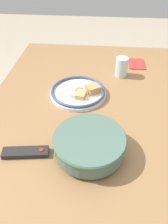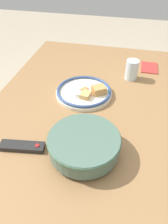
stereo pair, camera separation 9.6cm
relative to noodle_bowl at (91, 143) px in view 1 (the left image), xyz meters
The scene contains 7 objects.
ground_plane 0.85m from the noodle_bowl, ahead, with size 8.00×8.00×0.00m, color #B7A88E.
dining_table 0.28m from the noodle_bowl, ahead, with size 1.49×1.10×0.76m.
noodle_bowl is the anchor object (origin of this frame).
food_plate 0.38m from the noodle_bowl, 12.23° to the left, with size 0.29×0.29×0.06m.
tv_remote 0.25m from the noodle_bowl, 97.33° to the left, with size 0.07×0.18×0.02m.
drinking_glass 0.60m from the noodle_bowl, 13.56° to the right, with size 0.07×0.07×0.11m.
folded_napkin 0.78m from the noodle_bowl, 18.64° to the right, with size 0.14×0.10×0.01m.
Camera 1 is at (-0.79, 0.00, 1.42)m, focal length 35.00 mm.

